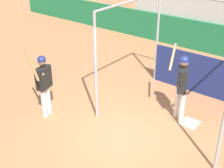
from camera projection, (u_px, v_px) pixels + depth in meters
ground_plane at (121, 135)px, 7.83m from camera, size 60.00×60.00×0.00m
outfield_wall at (224, 41)px, 12.29m from camera, size 24.00×0.12×1.25m
batting_cage at (197, 63)px, 8.81m from camera, size 3.42×3.09×2.93m
home_plate at (190, 123)px, 8.29m from camera, size 0.44×0.44×0.02m
player_batter at (182, 82)px, 7.99m from camera, size 0.73×0.72×1.95m
player_waiting at (44, 80)px, 8.19m from camera, size 0.58×0.74×2.09m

